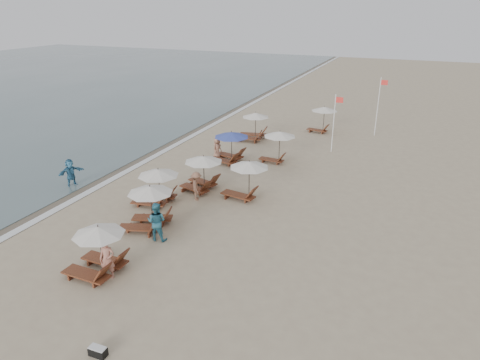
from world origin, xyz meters
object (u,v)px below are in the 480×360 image
at_px(lounger_station_5, 252,128).
at_px(beachgoer_mid_a, 157,222).
at_px(lounger_station_4, 228,147).
at_px(beachgoer_near, 107,259).
at_px(lounger_station_2, 156,186).
at_px(lounger_station_1, 147,208).
at_px(beachgoer_far_b, 217,148).
at_px(duffel_bag, 98,351).
at_px(inland_station_1, 277,142).
at_px(lounger_station_3, 200,173).
at_px(beachgoer_mid_b, 196,186).
at_px(inland_station_2, 322,116).
at_px(waterline_walker, 71,173).
at_px(inland_station_0, 244,177).
at_px(flag_pole_near, 334,120).
at_px(lounger_station_0, 96,252).

distance_m(lounger_station_5, beachgoer_mid_a, 16.92).
distance_m(lounger_station_4, beachgoer_near, 14.62).
relative_size(lounger_station_2, beachgoer_mid_a, 1.36).
bearing_deg(lounger_station_1, lounger_station_4, 91.81).
bearing_deg(beachgoer_far_b, beachgoer_mid_a, -156.68).
distance_m(beachgoer_mid_a, duffel_bag, 7.36).
relative_size(lounger_station_5, inland_station_1, 1.09).
bearing_deg(lounger_station_5, lounger_station_3, -85.10).
bearing_deg(inland_station_1, beachgoer_mid_b, -105.92).
distance_m(inland_station_2, beachgoer_mid_b, 16.86).
relative_size(lounger_station_2, inland_station_2, 1.02).
bearing_deg(lounger_station_4, inland_station_2, 66.95).
relative_size(lounger_station_3, waterline_walker, 1.52).
xyz_separation_m(lounger_station_3, inland_station_1, (2.65, 6.32, 0.40)).
bearing_deg(beachgoer_near, lounger_station_4, 78.62).
bearing_deg(inland_station_0, waterline_walker, -167.44).
bearing_deg(duffel_bag, inland_station_0, 91.18).
height_order(lounger_station_1, beachgoer_far_b, lounger_station_1).
distance_m(lounger_station_2, flag_pole_near, 14.78).
distance_m(lounger_station_2, beachgoer_near, 7.09).
relative_size(lounger_station_1, lounger_station_2, 1.02).
bearing_deg(inland_station_2, lounger_station_2, -106.08).
relative_size(lounger_station_4, beachgoer_mid_a, 1.46).
xyz_separation_m(beachgoer_near, beachgoer_mid_a, (0.14, 3.38, 0.09)).
xyz_separation_m(lounger_station_1, waterline_walker, (-7.39, 2.74, -0.23)).
distance_m(lounger_station_0, waterline_walker, 10.32).
bearing_deg(lounger_station_0, duffel_bag, -50.60).
xyz_separation_m(lounger_station_0, lounger_station_2, (-1.51, 6.70, 0.04)).
bearing_deg(beachgoer_mid_b, inland_station_0, -95.12).
xyz_separation_m(lounger_station_2, lounger_station_4, (0.87, 7.80, 0.06)).
distance_m(lounger_station_0, inland_station_1, 15.93).
xyz_separation_m(lounger_station_3, duffel_bag, (3.16, -13.05, -0.92)).
bearing_deg(lounger_station_3, beachgoer_mid_b, -71.72).
height_order(lounger_station_1, beachgoer_mid_a, lounger_station_1).
relative_size(lounger_station_0, beachgoer_mid_b, 1.54).
distance_m(lounger_station_0, lounger_station_4, 14.51).
bearing_deg(flag_pole_near, lounger_station_0, -105.99).
bearing_deg(lounger_station_2, inland_station_2, 73.92).
bearing_deg(lounger_station_2, duffel_bag, -66.45).
bearing_deg(lounger_station_0, lounger_station_5, 93.07).
distance_m(lounger_station_5, waterline_walker, 14.84).
height_order(inland_station_0, beachgoer_near, inland_station_0).
xyz_separation_m(lounger_station_4, beachgoer_mid_a, (1.37, -11.19, -0.16)).
height_order(lounger_station_2, beachgoer_far_b, lounger_station_2).
distance_m(lounger_station_3, lounger_station_5, 10.77).
distance_m(lounger_station_5, beachgoer_far_b, 5.39).
relative_size(lounger_station_4, inland_station_0, 1.01).
bearing_deg(flag_pole_near, inland_station_0, -105.49).
xyz_separation_m(lounger_station_4, beachgoer_mid_b, (0.94, -6.47, -0.28)).
height_order(inland_station_2, beachgoer_far_b, inland_station_2).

